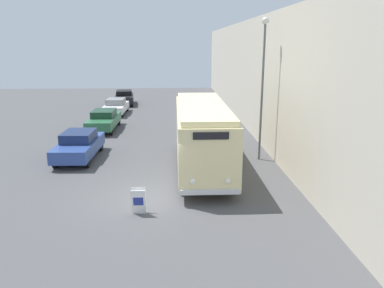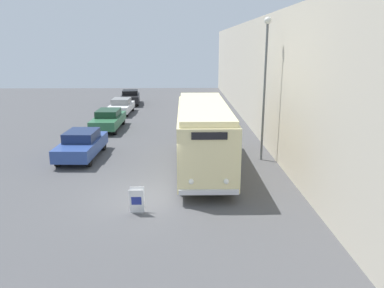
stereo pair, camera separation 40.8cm
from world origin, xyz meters
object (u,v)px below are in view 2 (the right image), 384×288
at_px(vintage_bus, 203,133).
at_px(parked_car_mid, 108,119).
at_px(sign_board, 137,201).
at_px(parked_car_near, 82,144).
at_px(parked_car_distant, 130,97).
at_px(streetlamp, 265,72).
at_px(parked_car_far, 121,106).

distance_m(vintage_bus, parked_car_mid, 11.32).
height_order(sign_board, parked_car_mid, parked_car_mid).
distance_m(parked_car_near, parked_car_distant, 19.17).
distance_m(vintage_bus, streetlamp, 4.56).
height_order(vintage_bus, parked_car_distant, vintage_bus).
height_order(streetlamp, parked_car_near, streetlamp).
xyz_separation_m(vintage_bus, parked_car_far, (-6.63, 15.67, -1.14)).
bearing_deg(streetlamp, sign_board, -132.56).
bearing_deg(parked_car_distant, parked_car_near, -95.59).
height_order(parked_car_mid, parked_car_far, parked_car_mid).
distance_m(sign_board, parked_car_distant, 26.55).
xyz_separation_m(streetlamp, parked_car_mid, (-9.77, 7.78, -3.95)).
distance_m(streetlamp, parked_car_far, 17.80).
distance_m(sign_board, parked_car_far, 21.12).
distance_m(parked_car_near, parked_car_far, 13.66).
height_order(parked_car_near, parked_car_distant, parked_car_near).
height_order(vintage_bus, parked_car_far, vintage_bus).
distance_m(vintage_bus, parked_car_far, 17.06).
bearing_deg(vintage_bus, streetlamp, 23.49).
bearing_deg(streetlamp, vintage_bus, -156.51).
bearing_deg(parked_car_far, streetlamp, -54.02).
relative_size(sign_board, parked_car_mid, 0.20).
height_order(streetlamp, parked_car_far, streetlamp).
bearing_deg(parked_car_near, parked_car_far, 91.97).
bearing_deg(parked_car_mid, parked_car_distant, 90.98).
bearing_deg(parked_car_near, vintage_bus, -15.17).
relative_size(vintage_bus, parked_car_near, 2.02).
bearing_deg(vintage_bus, parked_car_mid, 125.38).
bearing_deg(parked_car_far, vintage_bus, -65.79).
distance_m(parked_car_mid, parked_car_distant, 11.99).
bearing_deg(vintage_bus, parked_car_near, 163.00).
height_order(parked_car_far, parked_car_distant, parked_car_distant).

